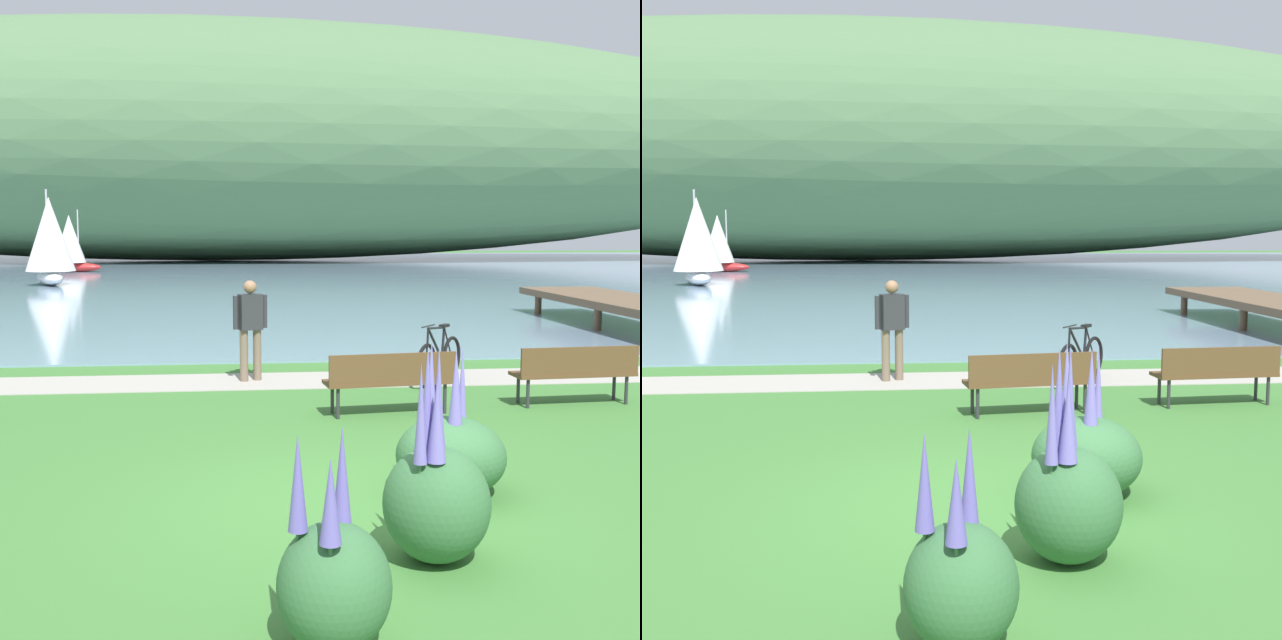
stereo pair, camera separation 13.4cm
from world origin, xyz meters
TOP-DOWN VIEW (x-y plane):
  - ground_plane at (0.00, 0.00)m, footprint 200.00×200.00m
  - bay_water at (0.00, 47.86)m, footprint 180.00×80.00m
  - distant_hillside at (-3.58, 63.68)m, footprint 116.88×28.00m
  - shoreline_path at (0.00, 6.04)m, footprint 60.00×1.50m
  - park_bench_near_camera at (1.07, 3.43)m, footprint 1.84×0.68m
  - park_bench_further_along at (3.87, 3.77)m, footprint 1.83×0.59m
  - bicycle_leaning_near_bench at (2.34, 5.68)m, footprint 1.13×1.43m
  - person_at_shoreline at (-0.81, 6.08)m, footprint 0.58×0.34m
  - echium_bush_closest_to_camera at (-0.43, -2.55)m, footprint 0.70×0.70m
  - echium_bush_beside_closest at (0.50, -1.36)m, footprint 0.82×0.82m
  - echium_bush_mid_cluster at (1.02, 0.12)m, footprint 1.05×1.05m
  - sailboat_mid_bay at (-11.72, 43.89)m, footprint 3.44×2.26m
  - sailboat_toward_hillside at (-9.89, 30.83)m, footprint 2.96×3.97m
  - pier_dock at (9.00, 11.86)m, footprint 2.40×10.00m

SIDE VIEW (x-z plane):
  - ground_plane at x=0.00m, z-range 0.00..0.00m
  - shoreline_path at x=0.00m, z-range 0.00..0.01m
  - bay_water at x=0.00m, z-range 0.00..0.04m
  - bicycle_leaning_near_bench at x=2.34m, z-range -0.11..0.90m
  - echium_bush_mid_cluster at x=1.02m, z-range -0.35..1.16m
  - echium_bush_closest_to_camera at x=-0.43m, z-range -0.25..1.11m
  - echium_bush_beside_closest at x=0.50m, z-range -0.34..1.36m
  - park_bench_near_camera at x=1.07m, z-range 0.08..0.96m
  - park_bench_further_along at x=3.87m, z-range 0.08..0.96m
  - pier_dock at x=9.00m, z-range 0.29..1.09m
  - person_at_shoreline at x=-0.81m, z-range 0.12..1.83m
  - sailboat_mid_bay at x=-11.72m, z-range -0.08..3.85m
  - sailboat_toward_hillside at x=-9.89m, z-range -0.09..4.42m
  - distant_hillside at x=-3.58m, z-range 0.04..20.66m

